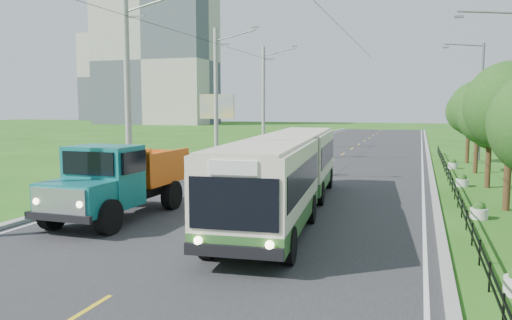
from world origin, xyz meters
The scene contains 25 objects.
ground centered at (0.00, 0.00, 0.00)m, with size 240.00×240.00×0.00m, color #245A15.
road centered at (0.00, 20.00, 0.01)m, with size 14.00×120.00×0.02m, color #28282B.
curb_left centered at (-7.20, 20.00, 0.07)m, with size 0.40×120.00×0.15m, color #9E9E99.
curb_right centered at (7.15, 20.00, 0.05)m, with size 0.30×120.00×0.10m, color #9E9E99.
edge_line_left centered at (-6.65, 20.00, 0.02)m, with size 0.12×120.00×0.00m, color silver.
edge_line_right centered at (6.65, 20.00, 0.02)m, with size 0.12×120.00×0.00m, color silver.
centre_dash centered at (0.00, 0.00, 0.02)m, with size 0.12×2.20×0.00m, color yellow.
railing_right centered at (8.00, 14.00, 0.30)m, with size 0.04×40.00×0.60m, color black.
pole_near centered at (-8.26, 9.00, 5.09)m, with size 3.51×0.32×10.00m.
pole_mid centered at (-8.26, 21.00, 5.09)m, with size 3.51×0.32×10.00m.
pole_far centered at (-8.26, 33.00, 5.09)m, with size 3.51×0.32×10.00m.
tree_third centered at (9.86, 8.14, 3.99)m, with size 3.60×3.62×6.00m.
tree_fourth centered at (9.86, 14.14, 3.59)m, with size 3.24×3.31×5.40m.
tree_fifth centered at (9.86, 20.14, 3.85)m, with size 3.48×3.52×5.80m.
tree_back centered at (9.86, 26.14, 3.65)m, with size 3.30×3.36×5.50m.
streetlight_mid centered at (10.64, 14.00, 4.90)m, with size 3.02×0.20×9.07m.
streetlight_far centered at (10.64, 28.00, 4.90)m, with size 3.02×0.20×9.07m.
planter_near centered at (8.60, 6.00, 0.29)m, with size 0.64×0.64×0.67m.
planter_mid centered at (8.60, 14.00, 0.29)m, with size 0.64×0.64×0.67m.
planter_far centered at (8.60, 22.00, 0.29)m, with size 0.64×0.64×0.67m.
billboard_left centered at (-9.50, 24.00, 3.87)m, with size 3.00×0.20×5.20m.
apartment_near centered at (-55.00, 95.00, 15.00)m, with size 28.00×14.00×30.00m, color #B7B2A3.
apartment_far centered at (-80.00, 120.00, 13.00)m, with size 24.00×14.00×26.00m, color #B7B2A3.
bus centered at (1.50, 4.66, 1.79)m, with size 3.88×15.61×2.98m.
dump_truck centered at (-4.28, 1.97, 1.58)m, with size 2.68×6.69×2.80m.
Camera 1 is at (6.39, -14.01, 4.18)m, focal length 35.00 mm.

